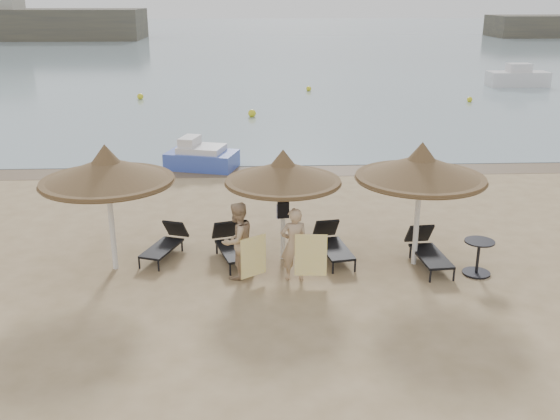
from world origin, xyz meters
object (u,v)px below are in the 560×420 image
(lounger_far_left, at_px, (166,243))
(lounger_near_right, at_px, (332,243))
(lounger_near_left, at_px, (231,244))
(person_right, at_px, (294,239))
(palapa_right, at_px, (421,168))
(pedal_boat, at_px, (201,157))
(side_table, at_px, (478,258))
(lounger_far_right, at_px, (427,249))
(person_left, at_px, (237,235))
(palapa_center, at_px, (283,173))
(palapa_left, at_px, (107,171))

(lounger_far_left, distance_m, lounger_near_right, 4.04)
(lounger_near_left, height_order, person_right, person_right)
(palapa_right, relative_size, pedal_boat, 1.07)
(side_table, bearing_deg, person_right, -179.01)
(lounger_near_left, height_order, lounger_far_right, lounger_far_right)
(palapa_right, xyz_separation_m, person_right, (-2.90, -0.70, -1.37))
(lounger_far_left, relative_size, lounger_near_right, 0.95)
(lounger_far_left, relative_size, lounger_far_right, 0.94)
(lounger_far_left, relative_size, person_left, 0.85)
(lounger_near_right, bearing_deg, person_left, -164.56)
(person_left, distance_m, person_right, 1.26)
(side_table, distance_m, person_right, 4.22)
(palapa_center, xyz_separation_m, palapa_right, (3.08, -0.45, 0.19))
(palapa_center, distance_m, lounger_far_left, 3.38)
(lounger_far_right, xyz_separation_m, side_table, (0.99, -0.61, 0.02))
(lounger_near_left, bearing_deg, person_right, -56.71)
(palapa_left, distance_m, lounger_near_left, 3.37)
(palapa_left, height_order, side_table, palapa_left)
(lounger_far_right, relative_size, person_right, 0.95)
(palapa_right, bearing_deg, lounger_far_right, -4.47)
(palapa_left, bearing_deg, person_right, -10.51)
(palapa_left, bearing_deg, side_table, -4.75)
(palapa_center, xyz_separation_m, lounger_far_left, (-2.83, 0.33, -1.82))
(palapa_left, distance_m, lounger_far_right, 7.57)
(lounger_far_left, xyz_separation_m, lounger_near_left, (1.58, -0.25, 0.02))
(palapa_right, height_order, person_left, palapa_right)
(lounger_far_left, relative_size, lounger_near_left, 0.94)
(palapa_center, xyz_separation_m, lounger_near_right, (1.20, 0.06, -1.80))
(palapa_right, relative_size, lounger_far_left, 1.71)
(lounger_far_right, xyz_separation_m, pedal_boat, (-5.94, 8.82, 0.06))
(person_right, relative_size, pedal_boat, 0.70)
(lounger_near_right, relative_size, person_right, 0.94)
(palapa_right, distance_m, lounger_near_right, 2.79)
(palapa_left, height_order, lounger_far_right, palapa_left)
(palapa_left, relative_size, person_right, 1.53)
(lounger_far_left, relative_size, side_table, 2.15)
(palapa_center, relative_size, lounger_near_left, 1.47)
(lounger_far_right, bearing_deg, palapa_left, 174.65)
(person_left, bearing_deg, pedal_boat, -125.54)
(lounger_far_left, distance_m, person_left, 2.31)
(lounger_near_left, height_order, pedal_boat, pedal_boat)
(palapa_center, height_order, person_right, palapa_center)
(lounger_near_left, xyz_separation_m, person_right, (1.43, -1.23, 0.62))
(lounger_far_right, bearing_deg, side_table, -36.42)
(lounger_far_left, bearing_deg, palapa_left, -126.88)
(palapa_right, bearing_deg, palapa_center, 171.78)
(palapa_center, relative_size, person_right, 1.40)
(side_table, bearing_deg, lounger_near_right, 160.17)
(lounger_near_right, bearing_deg, person_right, -139.23)
(lounger_near_right, xyz_separation_m, person_right, (-1.02, -1.21, 0.62))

